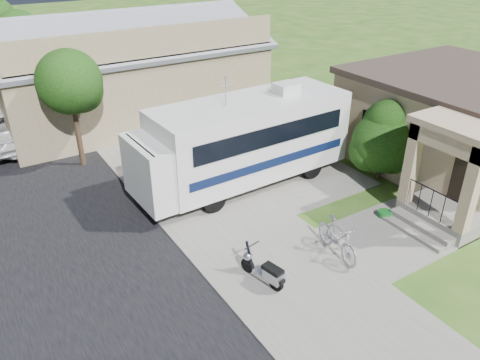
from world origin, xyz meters
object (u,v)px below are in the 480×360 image
pickup_truck (3,124)px  garden_hose (385,215)px  bicycle (337,240)px  shrub (383,139)px  scooter (265,271)px  motorhome (244,139)px

pickup_truck → garden_hose: bearing=123.4°
bicycle → pickup_truck: size_ratio=0.31×
shrub → scooter: bearing=-158.9°
motorhome → bicycle: bearing=-93.8°
shrub → bicycle: shrub is taller
bicycle → scooter: bearing=-174.3°
scooter → bicycle: bicycle is taller
scooter → bicycle: size_ratio=0.79×
motorhome → garden_hose: bearing=-61.7°
scooter → bicycle: (2.40, -0.10, 0.12)m
bicycle → shrub: bearing=39.1°
bicycle → motorhome: bearing=96.4°
scooter → garden_hose: size_ratio=3.26×
shrub → motorhome: bearing=153.5°
shrub → garden_hose: 3.27m
bicycle → pickup_truck: (-6.66, 13.95, 0.28)m
motorhome → scooter: bearing=-119.0°
scooter → bicycle: 2.41m
motorhome → shrub: size_ratio=2.63×
motorhome → pickup_truck: motorhome is taller
shrub → bicycle: 5.61m
pickup_truck → garden_hose: 16.28m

